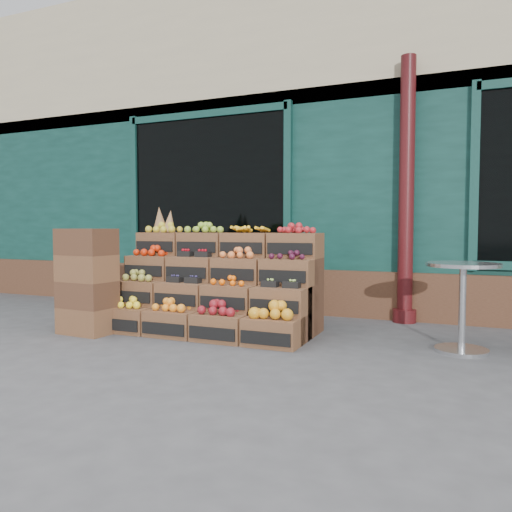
% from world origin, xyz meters
% --- Properties ---
extents(ground, '(60.00, 60.00, 0.00)m').
position_xyz_m(ground, '(0.00, 0.00, 0.00)').
color(ground, '#424245').
rests_on(ground, ground).
extents(shop_facade, '(12.00, 6.24, 4.80)m').
position_xyz_m(shop_facade, '(0.00, 5.11, 2.40)').
color(shop_facade, '#103730').
rests_on(shop_facade, ground).
extents(crate_display, '(2.26, 1.10, 1.41)m').
position_xyz_m(crate_display, '(-0.71, 0.74, 0.44)').
color(crate_display, brown).
rests_on(crate_display, ground).
extents(spare_crates, '(0.60, 0.43, 1.14)m').
position_xyz_m(spare_crates, '(-1.91, 0.03, 0.57)').
color(spare_crates, brown).
rests_on(spare_crates, ground).
extents(bistro_table, '(0.66, 0.66, 0.83)m').
position_xyz_m(bistro_table, '(1.86, 0.74, 0.52)').
color(bistro_table, silver).
rests_on(bistro_table, ground).
extents(shopkeeper, '(0.74, 0.60, 1.75)m').
position_xyz_m(shopkeeper, '(-1.30, 2.66, 0.88)').
color(shopkeeper, '#154C17').
rests_on(shopkeeper, ground).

